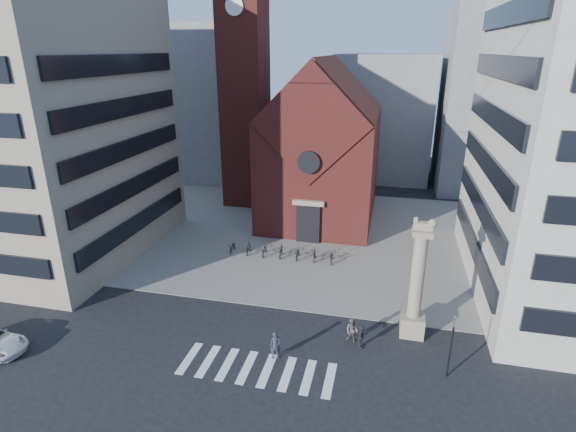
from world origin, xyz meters
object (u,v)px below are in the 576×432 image
Objects in this scene: lion_column at (416,290)px; traffic_light at (451,345)px; scooter_0 at (232,247)px; pedestrian_1 at (352,331)px; pedestrian_2 at (361,337)px; pedestrian_0 at (276,346)px.

traffic_light is at bearing -63.54° from lion_column.
lion_column is 4.61× the size of scooter_0.
pedestrian_1 is 1.12× the size of pedestrian_2.
scooter_0 is (-8.15, 14.56, -0.41)m from pedestrian_0.
pedestrian_0 reaches higher than scooter_0.
pedestrian_0 is at bearing -151.29° from lion_column.
pedestrian_1 is 0.79m from pedestrian_2.
scooter_0 is (-12.75, 11.75, -0.35)m from pedestrian_1.
traffic_light is at bearing -13.83° from pedestrian_0.
lion_column is 2.02× the size of traffic_light.
scooter_0 is (-13.39, 12.19, -0.26)m from pedestrian_2.
traffic_light reaches higher than pedestrian_0.
pedestrian_2 is (-3.35, -2.33, -2.65)m from lion_column.
lion_column is 4.84× the size of pedestrian_1.
lion_column is at bearing 47.47° from pedestrian_1.
traffic_light is at bearing 2.67° from pedestrian_1.
pedestrian_1 is at bearing 160.55° from traffic_light.
pedestrian_2 is at bearing 6.70° from pedestrian_0.
pedestrian_1 is 0.95× the size of scooter_0.
pedestrian_1 reaches higher than scooter_0.
pedestrian_0 is 1.19× the size of pedestrian_2.
traffic_light is 2.25× the size of pedestrian_0.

